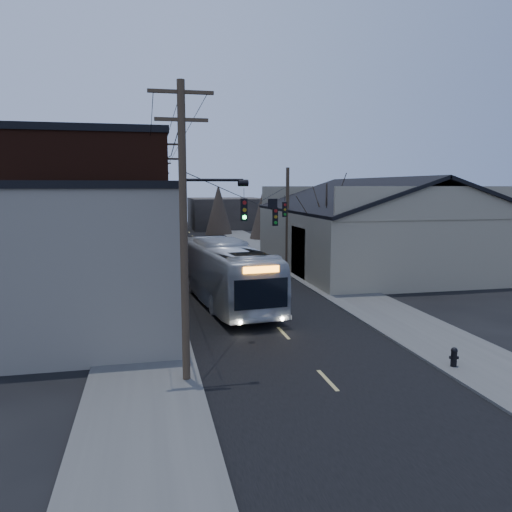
# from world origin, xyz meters

# --- Properties ---
(ground) EXTENTS (160.00, 160.00, 0.00)m
(ground) POSITION_xyz_m (0.00, 0.00, 0.00)
(ground) COLOR black
(ground) RESTS_ON ground
(road_surface) EXTENTS (9.00, 110.00, 0.02)m
(road_surface) POSITION_xyz_m (0.00, 30.00, 0.01)
(road_surface) COLOR black
(road_surface) RESTS_ON ground
(sidewalk_left) EXTENTS (4.00, 110.00, 0.12)m
(sidewalk_left) POSITION_xyz_m (-6.50, 30.00, 0.06)
(sidewalk_left) COLOR #474744
(sidewalk_left) RESTS_ON ground
(sidewalk_right) EXTENTS (4.00, 110.00, 0.12)m
(sidewalk_right) POSITION_xyz_m (6.50, 30.00, 0.06)
(sidewalk_right) COLOR #474744
(sidewalk_right) RESTS_ON ground
(building_clapboard) EXTENTS (8.00, 8.00, 7.00)m
(building_clapboard) POSITION_xyz_m (-9.00, 9.00, 3.50)
(building_clapboard) COLOR slate
(building_clapboard) RESTS_ON ground
(building_brick) EXTENTS (10.00, 12.00, 10.00)m
(building_brick) POSITION_xyz_m (-10.00, 20.00, 5.00)
(building_brick) COLOR black
(building_brick) RESTS_ON ground
(building_left_far) EXTENTS (9.00, 14.00, 7.00)m
(building_left_far) POSITION_xyz_m (-9.50, 36.00, 3.50)
(building_left_far) COLOR #2E2925
(building_left_far) RESTS_ON ground
(warehouse) EXTENTS (16.16, 20.60, 7.73)m
(warehouse) POSITION_xyz_m (13.00, 25.00, 2.70)
(warehouse) COLOR gray
(warehouse) RESTS_ON ground
(building_far_left) EXTENTS (10.00, 12.00, 6.00)m
(building_far_left) POSITION_xyz_m (-6.00, 65.00, 3.00)
(building_far_left) COLOR #2E2925
(building_far_left) RESTS_ON ground
(building_far_right) EXTENTS (12.00, 14.00, 5.00)m
(building_far_right) POSITION_xyz_m (7.00, 70.00, 2.50)
(building_far_right) COLOR #2E2925
(building_far_right) RESTS_ON ground
(bare_tree) EXTENTS (0.40, 0.40, 7.20)m
(bare_tree) POSITION_xyz_m (6.50, 20.00, 3.60)
(bare_tree) COLOR black
(bare_tree) RESTS_ON ground
(utility_lines) EXTENTS (11.24, 45.28, 10.50)m
(utility_lines) POSITION_xyz_m (-3.11, 24.14, 4.95)
(utility_lines) COLOR #382B1E
(utility_lines) RESTS_ON ground
(bus) EXTENTS (4.51, 13.53, 3.70)m
(bus) POSITION_xyz_m (-1.71, 14.87, 1.85)
(bus) COLOR #ABB1B8
(bus) RESTS_ON ground
(parked_car) EXTENTS (1.76, 4.25, 1.37)m
(parked_car) POSITION_xyz_m (-3.00, 30.47, 0.68)
(parked_car) COLOR #B7BBBF
(parked_car) RESTS_ON ground
(fire_hydrant) EXTENTS (0.36, 0.26, 0.75)m
(fire_hydrant) POSITION_xyz_m (5.15, 2.06, 0.52)
(fire_hydrant) COLOR black
(fire_hydrant) RESTS_ON sidewalk_right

